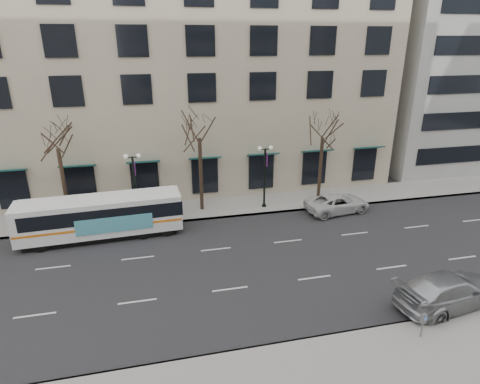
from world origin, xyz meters
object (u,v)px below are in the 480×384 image
object	(u,v)px
lamp_post_left	(135,183)
city_bus	(102,216)
white_pickup	(337,203)
silver_car	(450,290)
tree_far_left	(56,135)
tree_far_mid	(199,126)
tree_far_right	(324,126)
lamp_post_right	(265,174)
pay_station	(423,321)

from	to	relation	value
lamp_post_left	city_bus	distance (m)	3.57
city_bus	white_pickup	distance (m)	17.79
silver_car	tree_far_left	bearing A→B (deg)	46.14
tree_far_mid	silver_car	bearing A→B (deg)	-54.40
city_bus	white_pickup	size ratio (longest dim) A/B	2.11
tree_far_left	tree_far_right	xyz separation A→B (m)	(20.00, 0.00, -0.28)
tree_far_right	lamp_post_right	bearing A→B (deg)	-173.15
city_bus	white_pickup	world-z (taller)	city_bus
tree_far_mid	lamp_post_right	xyz separation A→B (m)	(5.01, -0.60, -3.96)
city_bus	tree_far_mid	bearing A→B (deg)	19.46
lamp_post_left	tree_far_mid	bearing A→B (deg)	6.85
tree_far_mid	lamp_post_left	size ratio (longest dim) A/B	1.64
tree_far_right	lamp_post_left	world-z (taller)	tree_far_right
silver_car	pay_station	distance (m)	3.58
tree_far_mid	white_pickup	world-z (taller)	tree_far_mid
tree_far_left	white_pickup	bearing A→B (deg)	-7.23
tree_far_right	pay_station	bearing A→B (deg)	-97.62
tree_far_left	pay_station	size ratio (longest dim) A/B	6.80
silver_car	white_pickup	size ratio (longest dim) A/B	1.16
tree_far_left	city_bus	bearing A→B (deg)	-47.80
tree_far_left	tree_far_right	bearing A→B (deg)	0.00
lamp_post_right	pay_station	world-z (taller)	lamp_post_right
city_bus	pay_station	distance (m)	20.50
tree_far_right	silver_car	bearing A→B (deg)	-87.18
silver_car	pay_station	size ratio (longest dim) A/B	4.93
tree_far_left	lamp_post_right	xyz separation A→B (m)	(15.01, -0.60, -3.75)
tree_far_right	pay_station	world-z (taller)	tree_far_right
tree_far_right	lamp_post_right	xyz separation A→B (m)	(-4.99, -0.60, -3.48)
lamp_post_right	silver_car	xyz separation A→B (m)	(5.73, -14.40, -2.07)
tree_far_right	pay_station	xyz separation A→B (m)	(-2.27, -16.94, -5.38)
pay_station	white_pickup	bearing A→B (deg)	65.37
lamp_post_right	city_bus	distance (m)	12.59
pay_station	silver_car	bearing A→B (deg)	19.07
pay_station	tree_far_right	bearing A→B (deg)	68.62
pay_station	tree_far_left	bearing A→B (deg)	122.55
tree_far_mid	city_bus	xyz separation A→B (m)	(-7.28, -3.00, -5.29)
lamp_post_right	tree_far_mid	bearing A→B (deg)	173.17
tree_far_left	tree_far_mid	distance (m)	10.00
tree_far_mid	tree_far_left	bearing A→B (deg)	-180.00
lamp_post_left	silver_car	world-z (taller)	lamp_post_left
lamp_post_right	silver_car	bearing A→B (deg)	-68.30
city_bus	pay_station	world-z (taller)	city_bus
lamp_post_left	city_bus	bearing A→B (deg)	-133.65
tree_far_left	city_bus	world-z (taller)	tree_far_left
silver_car	white_pickup	xyz separation A→B (m)	(-0.25, 12.40, -0.15)
white_pickup	tree_far_right	bearing A→B (deg)	2.99
lamp_post_left	city_bus	xyz separation A→B (m)	(-2.29, -2.40, -1.33)
tree_far_left	tree_far_mid	world-z (taller)	tree_far_mid
tree_far_mid	city_bus	bearing A→B (deg)	-157.61
city_bus	silver_car	xyz separation A→B (m)	(18.02, -12.00, -0.74)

